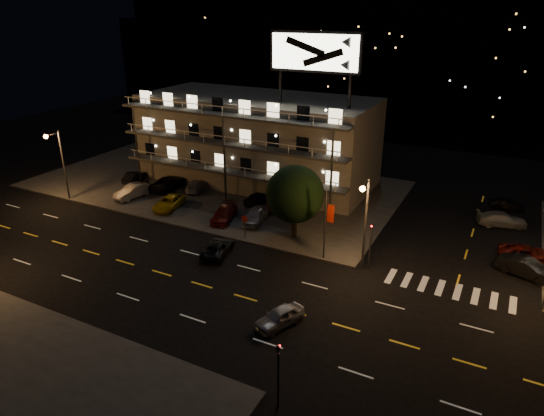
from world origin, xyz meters
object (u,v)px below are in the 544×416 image
at_px(lot_car_4, 255,216).
at_px(road_car_east, 279,317).
at_px(road_car_west, 218,248).
at_px(lot_car_7, 197,185).
at_px(side_car_0, 527,268).
at_px(lot_car_2, 169,203).
at_px(tree, 295,196).

height_order(lot_car_4, road_car_east, lot_car_4).
height_order(road_car_east, road_car_west, road_car_east).
relative_size(lot_car_4, lot_car_7, 0.99).
distance_m(lot_car_7, side_car_0, 35.60).
xyz_separation_m(lot_car_2, side_car_0, (34.77, 2.00, -0.02)).
xyz_separation_m(lot_car_2, lot_car_7, (-0.60, 5.99, -0.01)).
distance_m(lot_car_7, road_car_east, 27.84).
distance_m(lot_car_7, road_car_west, 16.36).
height_order(lot_car_2, lot_car_4, lot_car_4).
height_order(lot_car_4, side_car_0, lot_car_4).
bearing_deg(road_car_east, lot_car_2, 168.93).
bearing_deg(lot_car_2, lot_car_4, -4.02).
bearing_deg(road_car_east, road_car_west, 166.61).
relative_size(lot_car_2, lot_car_7, 1.06).
distance_m(tree, road_car_east, 14.18).
xyz_separation_m(lot_car_4, road_car_east, (9.67, -13.99, -0.23)).
bearing_deg(side_car_0, road_car_east, 154.21).
relative_size(lot_car_4, road_car_west, 0.98).
relative_size(lot_car_2, side_car_0, 0.98).
relative_size(tree, road_car_east, 1.85).
bearing_deg(lot_car_2, road_car_west, -40.72).
distance_m(road_car_east, road_car_west, 11.65).
height_order(tree, side_car_0, tree).
distance_m(lot_car_2, lot_car_4, 10.15).
distance_m(lot_car_4, road_car_west, 7.21).
bearing_deg(side_car_0, lot_car_7, 102.81).
bearing_deg(road_car_west, side_car_0, -173.36).
relative_size(lot_car_2, lot_car_4, 1.07).
bearing_deg(road_car_east, side_car_0, 67.22).
distance_m(lot_car_4, side_car_0, 24.70).
bearing_deg(tree, road_car_east, -69.36).
height_order(side_car_0, road_car_west, side_car_0).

